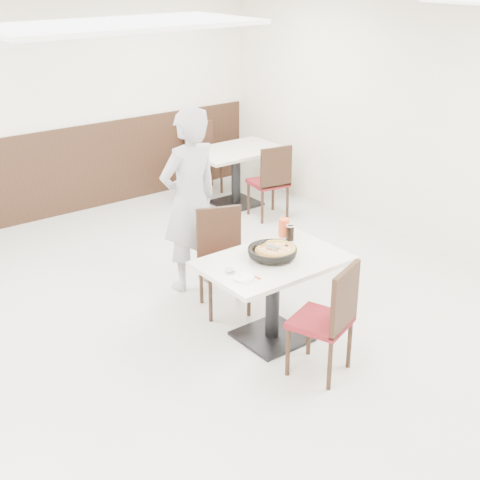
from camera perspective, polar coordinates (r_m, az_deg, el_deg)
floor at (r=6.01m, az=-2.31°, el=-7.47°), size 7.00×7.00×0.00m
wall_back at (r=8.46m, az=-16.59°, el=10.89°), size 6.00×0.04×2.80m
wall_right at (r=7.50m, az=16.81°, el=9.39°), size 0.04×7.00×2.80m
wainscot_back at (r=8.64m, az=-15.91°, el=5.38°), size 5.90×0.03×1.10m
fluo_panel_a at (r=3.12m, az=-10.01°, el=17.67°), size 1.20×0.60×0.02m
main_table at (r=5.68m, az=2.79°, el=-5.10°), size 1.25×0.87×0.75m
chair_near at (r=5.22m, az=6.88°, el=-6.70°), size 0.54×0.54×0.95m
chair_far at (r=6.09m, az=-1.34°, el=-1.98°), size 0.54×0.54×0.95m
trivet at (r=5.56m, az=2.53°, el=-1.21°), size 0.13×0.13×0.04m
pizza_pan at (r=5.52m, az=2.77°, el=-1.13°), size 0.42×0.42×0.01m
pizza at (r=5.52m, az=3.10°, el=-0.92°), size 0.37×0.37×0.02m
pizza_server at (r=5.50m, az=2.77°, el=-0.63°), size 0.10×0.11×0.00m
napkin at (r=5.18m, az=0.44°, el=-3.32°), size 0.18×0.18×0.00m
side_plate at (r=5.18m, az=0.31°, el=-3.21°), size 0.17×0.17×0.01m
fork at (r=5.24m, az=-0.27°, el=-2.81°), size 0.04×0.15×0.00m
cola_glass at (r=5.87m, az=4.30°, el=0.59°), size 0.07×0.07×0.13m
red_cup at (r=5.95m, az=3.78°, el=1.09°), size 0.11×0.11×0.16m
diner_person at (r=6.40m, az=-4.30°, el=3.38°), size 0.69×0.48×1.80m
bg_table_right at (r=8.80m, az=-0.35°, el=5.40°), size 1.28×0.92×0.75m
bg_chair_right_near at (r=8.34m, az=2.41°, el=5.08°), size 0.49×0.49×0.95m
bg_chair_right_far at (r=9.30m, az=-3.08°, el=6.99°), size 0.50×0.50×0.95m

